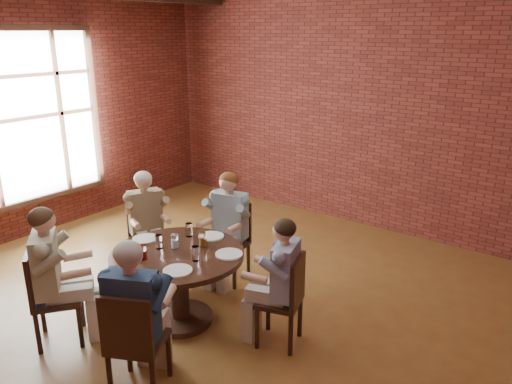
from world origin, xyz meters
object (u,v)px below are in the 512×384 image
Objects in this scene: diner_d at (55,276)px; diner_a at (280,283)px; diner_e at (136,317)px; smartphone at (158,279)px; dining_table at (178,273)px; diner_b at (228,228)px; chair_d at (47,293)px; chair_b at (231,237)px; diner_c at (147,225)px; chair_c at (146,233)px; chair_e at (133,340)px; chair_a at (287,297)px.

diner_a is at bearing -107.33° from diner_d.
diner_e is 10.40× the size of smartphone.
dining_table is 10.19× the size of smartphone.
dining_table is 1.00× the size of diner_b.
smartphone is at bearing -116.99° from chair_d.
diner_c is at bearing -158.07° from chair_b.
chair_c is 0.16m from diner_c.
chair_d is (-1.69, -1.26, -0.11)m from diner_a.
smartphone is at bearing -60.11° from diner_a.
diner_d reaches higher than chair_b.
chair_e is (-0.49, -1.26, -0.11)m from diner_a.
chair_e is (1.14, -0.06, -0.15)m from diner_d.
diner_a reaches higher than chair_d.
diner_e is (0.65, -1.92, 0.16)m from chair_b.
chair_d is at bearing -71.20° from chair_a.
chair_e is (1.57, -1.49, 0.01)m from chair_c.
diner_a is at bearing -42.76° from chair_b.
dining_table is 1.04× the size of diner_a.
diner_a is at bearing -40.30° from diner_b.
diner_d is at bearing -139.09° from diner_c.
chair_b is 2.03m from diner_e.
chair_d is (-1.76, -1.28, 0.02)m from chair_a.
diner_a is 1.35× the size of chair_b.
smartphone is at bearing -91.37° from chair_e.
diner_c is at bearing -112.28° from chair_a.
chair_d is at bearing -23.24° from diner_e.
diner_c is 1.35× the size of chair_d.
chair_d reaches higher than chair_e.
chair_b is (-0.20, 1.04, -0.03)m from dining_table.
diner_d is at bearing -126.58° from dining_table.
diner_c reaches higher than smartphone.
chair_e reaches higher than dining_table.
smartphone is (-0.23, 0.48, 0.25)m from chair_e.
chair_c is at bearing 90.00° from diner_c.
smartphone is (0.96, 0.48, 0.25)m from chair_d.
diner_d is at bearing -71.25° from diner_a.
chair_d is 1.19m from chair_e.
chair_a reaches higher than dining_table.
diner_a is 0.93× the size of diner_d.
diner_c is at bearing -70.26° from diner_e.
diner_c is 0.96× the size of diner_e.
dining_table is 1.07m from chair_e.
diner_e is at bearing -52.51° from smartphone.
dining_table is 0.99m from diner_e.
diner_a is 2.03m from diner_d.
chair_d reaches higher than chair_b.
chair_b is 1.02m from chair_c.
diner_b is 0.95m from diner_c.
chair_b is at bearing 118.94° from smartphone.
diner_d reaches higher than chair_a.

